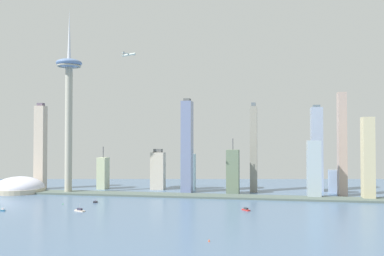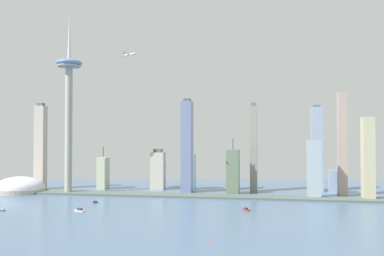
# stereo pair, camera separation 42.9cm
# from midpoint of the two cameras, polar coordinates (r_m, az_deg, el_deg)

# --- Properties ---
(waterfront_pier) EXTENTS (774.81, 43.64, 3.15)m
(waterfront_pier) POSITION_cam_midpoint_polar(r_m,az_deg,el_deg) (708.70, 0.98, -9.21)
(waterfront_pier) COLOR #505F58
(waterfront_pier) RESTS_ON ground
(observation_tower) EXTENTS (45.84, 45.84, 329.52)m
(observation_tower) POSITION_cam_midpoint_polar(r_m,az_deg,el_deg) (781.88, -16.42, 4.60)
(observation_tower) COLOR #A8A594
(observation_tower) RESTS_ON ground
(stadium_dome) EXTENTS (91.46, 91.46, 41.08)m
(stadium_dome) POSITION_cam_midpoint_polar(r_m,az_deg,el_deg) (823.69, -22.45, -7.60)
(stadium_dome) COLOR #B9AF96
(stadium_dome) RESTS_ON ground
(skyscraper_0) EXTENTS (21.02, 25.21, 159.54)m
(skyscraper_0) POSITION_cam_midpoint_polar(r_m,az_deg,el_deg) (812.09, 16.59, -2.71)
(skyscraper_0) COLOR #92A2BC
(skyscraper_0) RESTS_ON ground
(skyscraper_1) EXTENTS (24.43, 15.82, 40.97)m
(skyscraper_1) POSITION_cam_midpoint_polar(r_m,az_deg,el_deg) (796.77, 18.95, -6.89)
(skyscraper_1) COLOR #97AECF
(skyscraper_1) RESTS_ON ground
(skyscraper_2) EXTENTS (12.80, 25.25, 163.23)m
(skyscraper_2) POSITION_cam_midpoint_polar(r_m,az_deg,el_deg) (779.71, 8.36, -2.74)
(skyscraper_2) COLOR gray
(skyscraper_2) RESTS_ON ground
(skyscraper_3) EXTENTS (26.80, 17.79, 67.75)m
(skyscraper_3) POSITION_cam_midpoint_polar(r_m,az_deg,el_deg) (806.11, -0.54, -5.94)
(skyscraper_3) COLOR #7FA5AB
(skyscraper_3) RESTS_ON ground
(skyscraper_4) EXTENTS (13.74, 21.26, 176.10)m
(skyscraper_4) POSITION_cam_midpoint_polar(r_m,az_deg,el_deg) (758.39, 19.72, -2.06)
(skyscraper_4) COLOR tan
(skyscraper_4) RESTS_ON ground
(skyscraper_5) EXTENTS (25.70, 20.45, 77.09)m
(skyscraper_5) POSITION_cam_midpoint_polar(r_m,az_deg,el_deg) (806.39, -4.67, -5.75)
(skyscraper_5) COLOR #BFB5A2
(skyscraper_5) RESTS_ON ground
(skyscraper_6) EXTENTS (21.72, 27.64, 97.42)m
(skyscraper_6) POSITION_cam_midpoint_polar(r_m,az_deg,el_deg) (744.92, 5.57, -5.94)
(skyscraper_6) COLOR slate
(skyscraper_6) RESTS_ON ground
(skyscraper_7) EXTENTS (19.54, 16.46, 165.77)m
(skyscraper_7) POSITION_cam_midpoint_polar(r_m,az_deg,el_deg) (859.51, -19.94, -2.43)
(skyscraper_7) COLOR #BEAE9B
(skyscraper_7) RESTS_ON ground
(skyscraper_8) EXTENTS (16.65, 25.68, 81.62)m
(skyscraper_8) POSITION_cam_midpoint_polar(r_m,az_deg,el_deg) (832.19, -12.02, -6.02)
(skyscraper_8) COLOR #BAC49D
(skyscraper_8) RESTS_ON ground
(skyscraper_9) EXTENTS (17.69, 24.06, 131.73)m
(skyscraper_9) POSITION_cam_midpoint_polar(r_m,az_deg,el_deg) (726.83, 22.80, -3.82)
(skyscraper_9) COLOR #BDB38D
(skyscraper_9) RESTS_ON ground
(skyscraper_10) EXTENTS (21.51, 23.66, 94.11)m
(skyscraper_10) POSITION_cam_midpoint_polar(r_m,az_deg,el_deg) (719.20, 16.23, -5.40)
(skyscraper_10) COLOR #A0B1BB
(skyscraper_10) RESTS_ON ground
(skyscraper_11) EXTENTS (18.64, 27.67, 169.98)m
(skyscraper_11) POSITION_cam_midpoint_polar(r_m,az_deg,el_deg) (761.84, -0.69, -2.48)
(skyscraper_11) COLOR slate
(skyscraper_11) RESTS_ON ground
(boat_0) EXTENTS (17.68, 12.00, 11.21)m
(boat_0) POSITION_cam_midpoint_polar(r_m,az_deg,el_deg) (591.11, -15.05, -10.75)
(boat_0) COLOR beige
(boat_0) RESTS_ON ground
(boat_1) EXTENTS (7.13, 4.44, 5.03)m
(boat_1) POSITION_cam_midpoint_polar(r_m,az_deg,el_deg) (660.67, -13.02, -9.73)
(boat_1) COLOR black
(boat_1) RESTS_ON ground
(boat_2) EXTENTS (6.26, 2.62, 4.16)m
(boat_2) POSITION_cam_midpoint_polar(r_m,az_deg,el_deg) (627.27, -24.37, -10.13)
(boat_2) COLOR #165179
(boat_2) RESTS_ON ground
(boat_3) EXTENTS (12.56, 14.09, 3.81)m
(boat_3) POSITION_cam_midpoint_polar(r_m,az_deg,el_deg) (582.90, 7.33, -10.93)
(boat_3) COLOR #B52521
(boat_3) RESTS_ON ground
(channel_buoy_0) EXTENTS (1.28, 1.28, 2.35)m
(channel_buoy_0) POSITION_cam_midpoint_polar(r_m,az_deg,el_deg) (656.38, -17.16, -9.82)
(channel_buoy_0) COLOR green
(channel_buoy_0) RESTS_ON ground
(channel_buoy_1) EXTENTS (1.80, 1.80, 2.43)m
(channel_buoy_1) POSITION_cam_midpoint_polar(r_m,az_deg,el_deg) (412.04, 2.31, -15.02)
(channel_buoy_1) COLOR #E54C19
(channel_buoy_1) RESTS_ON ground
(airplane) EXTENTS (27.30, 23.94, 8.02)m
(airplane) POSITION_cam_midpoint_polar(r_m,az_deg,el_deg) (682.81, -8.57, 9.86)
(airplane) COLOR #B7C6BC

